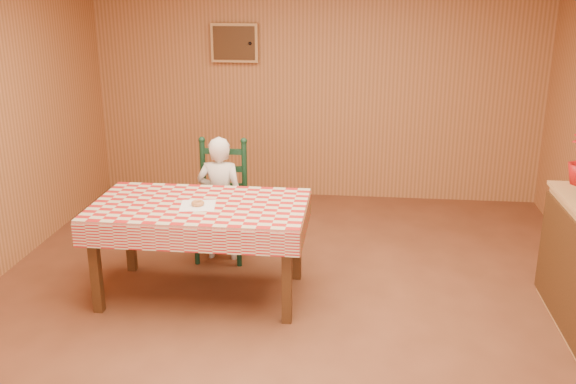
# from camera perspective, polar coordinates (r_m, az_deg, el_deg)

# --- Properties ---
(ground) EXTENTS (6.00, 6.00, 0.00)m
(ground) POSITION_cam_1_polar(r_m,az_deg,el_deg) (4.83, -0.27, -11.52)
(ground) COLOR brown
(ground) RESTS_ON ground
(cabin_walls) EXTENTS (5.10, 6.05, 2.65)m
(cabin_walls) POSITION_cam_1_polar(r_m,az_deg,el_deg) (4.75, 0.43, 11.34)
(cabin_walls) COLOR #AD6E3E
(cabin_walls) RESTS_ON ground
(dining_table) EXTENTS (1.66, 0.96, 0.77)m
(dining_table) POSITION_cam_1_polar(r_m,az_deg,el_deg) (5.00, -7.84, -1.91)
(dining_table) COLOR #472913
(dining_table) RESTS_ON ground
(ladder_chair) EXTENTS (0.44, 0.40, 1.08)m
(ladder_chair) POSITION_cam_1_polar(r_m,az_deg,el_deg) (5.78, -5.89, -0.96)
(ladder_chair) COLOR black
(ladder_chair) RESTS_ON ground
(seated_child) EXTENTS (0.41, 0.27, 1.12)m
(seated_child) POSITION_cam_1_polar(r_m,az_deg,el_deg) (5.71, -6.03, -0.59)
(seated_child) COLOR silver
(seated_child) RESTS_ON ground
(napkin) EXTENTS (0.30, 0.30, 0.00)m
(napkin) POSITION_cam_1_polar(r_m,az_deg,el_deg) (4.93, -8.02, -1.20)
(napkin) COLOR white
(napkin) RESTS_ON dining_table
(donut) EXTENTS (0.13, 0.13, 0.03)m
(donut) POSITION_cam_1_polar(r_m,az_deg,el_deg) (4.92, -8.03, -0.99)
(donut) COLOR #C37F46
(donut) RESTS_ON napkin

